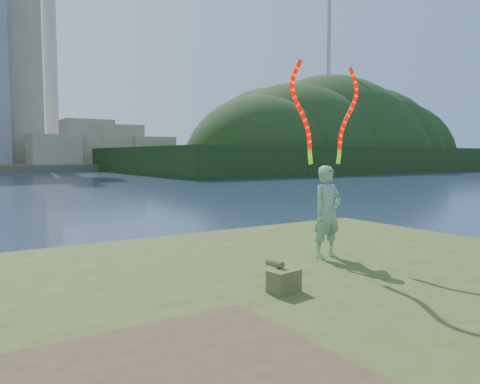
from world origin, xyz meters
TOP-DOWN VIEW (x-y plane):
  - ground at (0.00, 0.00)m, footprint 320.00×320.00m
  - grassy_knoll at (0.00, -2.30)m, footprint 20.00×18.00m
  - dirt_patch at (-2.20, -3.20)m, footprint 3.20×3.00m
  - wooded_hill at (59.57, 59.96)m, footprint 78.00×50.00m
  - woman_with_ribbons at (2.57, -0.12)m, footprint 2.14×0.45m
  - canvas_bag at (0.35, -1.51)m, footprint 0.51×0.58m

SIDE VIEW (x-z plane):
  - ground at x=0.00m, z-range 0.00..0.00m
  - wooded_hill at x=59.57m, z-range -31.34..31.66m
  - grassy_knoll at x=0.00m, z-range -0.06..0.74m
  - dirt_patch at x=-2.20m, z-range 0.80..0.82m
  - canvas_bag at x=0.35m, z-range 0.76..1.21m
  - woman_with_ribbons at x=2.57m, z-range 0.08..4.30m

